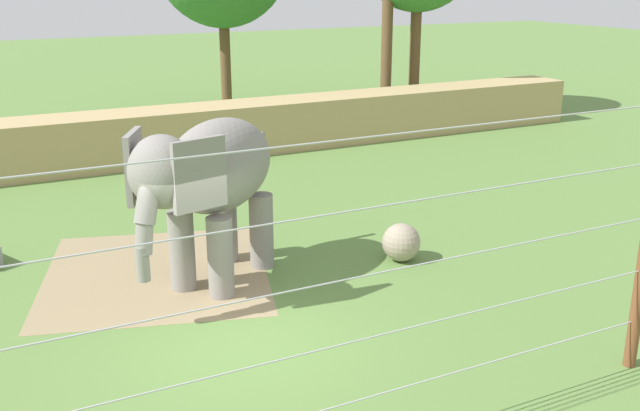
# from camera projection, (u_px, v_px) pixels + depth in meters

# --- Properties ---
(ground_plane) EXTENTS (120.00, 120.00, 0.00)m
(ground_plane) POSITION_uv_depth(u_px,v_px,m) (241.00, 342.00, 11.99)
(ground_plane) COLOR #5B7F3D
(dirt_patch) EXTENTS (5.50, 5.76, 0.01)m
(dirt_patch) POSITION_uv_depth(u_px,v_px,m) (157.00, 273.00, 14.73)
(dirt_patch) COLOR #937F5B
(dirt_patch) RESTS_ON ground
(embankment_wall) EXTENTS (36.00, 1.80, 1.62)m
(embankment_wall) POSITION_uv_depth(u_px,v_px,m) (93.00, 142.00, 22.27)
(embankment_wall) COLOR tan
(embankment_wall) RESTS_ON ground
(elephant) EXTENTS (3.77, 3.41, 3.21)m
(elephant) POSITION_uv_depth(u_px,v_px,m) (211.00, 177.00, 13.62)
(elephant) COLOR gray
(elephant) RESTS_ON ground
(enrichment_ball) EXTENTS (0.80, 0.80, 0.80)m
(enrichment_ball) POSITION_uv_depth(u_px,v_px,m) (401.00, 242.00, 15.25)
(enrichment_ball) COLOR gray
(enrichment_ball) RESTS_ON ground
(cable_fence) EXTENTS (11.07, 0.19, 4.20)m
(cable_fence) POSITION_uv_depth(u_px,v_px,m) (341.00, 303.00, 8.48)
(cable_fence) COLOR brown
(cable_fence) RESTS_ON ground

